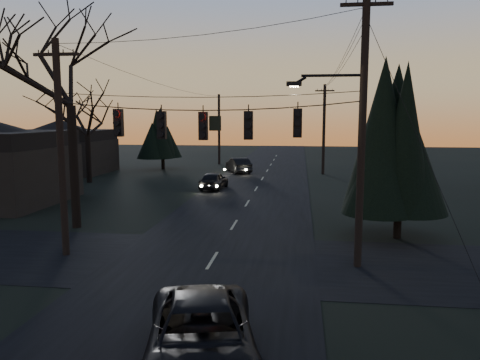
# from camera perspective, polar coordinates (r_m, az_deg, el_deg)

# --- Properties ---
(main_road) EXTENTS (8.00, 120.00, 0.02)m
(main_road) POSITION_cam_1_polar(r_m,az_deg,el_deg) (28.01, 0.42, -3.62)
(main_road) COLOR black
(main_road) RESTS_ON ground
(cross_road) EXTENTS (60.00, 7.00, 0.02)m
(cross_road) POSITION_cam_1_polar(r_m,az_deg,el_deg) (18.42, -3.40, -9.77)
(cross_road) COLOR black
(cross_road) RESTS_ON ground
(utility_pole_right) EXTENTS (5.00, 0.30, 10.00)m
(utility_pole_right) POSITION_cam_1_polar(r_m,az_deg,el_deg) (18.26, 14.10, -10.20)
(utility_pole_right) COLOR black
(utility_pole_right) RESTS_ON ground
(utility_pole_left) EXTENTS (1.80, 0.30, 8.50)m
(utility_pole_left) POSITION_cam_1_polar(r_m,az_deg,el_deg) (20.38, -20.41, -8.55)
(utility_pole_left) COLOR black
(utility_pole_left) RESTS_ON ground
(utility_pole_far_r) EXTENTS (1.80, 0.30, 8.50)m
(utility_pole_far_r) POSITION_cam_1_polar(r_m,az_deg,el_deg) (45.64, 10.06, 0.71)
(utility_pole_far_r) COLOR black
(utility_pole_far_r) RESTS_ON ground
(utility_pole_far_l) EXTENTS (0.30, 0.30, 8.00)m
(utility_pole_far_l) POSITION_cam_1_polar(r_m,az_deg,el_deg) (54.34, -2.54, 1.95)
(utility_pole_far_l) COLOR black
(utility_pole_far_l) RESTS_ON ground
(span_signal_assembly) EXTENTS (11.50, 0.44, 1.56)m
(span_signal_assembly) POSITION_cam_1_polar(r_m,az_deg,el_deg) (17.61, -4.31, 6.80)
(span_signal_assembly) COLOR black
(span_signal_assembly) RESTS_ON ground
(bare_tree_left) EXTENTS (8.70, 8.70, 12.15)m
(bare_tree_left) POSITION_cam_1_polar(r_m,az_deg,el_deg) (24.62, -20.18, 14.18)
(bare_tree_left) COLOR black
(bare_tree_left) RESTS_ON ground
(evergreen_right) EXTENTS (4.04, 4.04, 7.37)m
(evergreen_right) POSITION_cam_1_polar(r_m,az_deg,el_deg) (22.19, 19.05, 4.05)
(evergreen_right) COLOR black
(evergreen_right) RESTS_ON ground
(bare_tree_dist) EXTENTS (6.93, 6.93, 7.85)m
(bare_tree_dist) POSITION_cam_1_polar(r_m,az_deg,el_deg) (40.98, -18.20, 7.33)
(bare_tree_dist) COLOR black
(bare_tree_dist) RESTS_ON ground
(evergreen_dist) EXTENTS (3.49, 3.49, 5.90)m
(evergreen_dist) POSITION_cam_1_polar(r_m,az_deg,el_deg) (49.56, -9.44, 5.38)
(evergreen_dist) COLOR black
(evergreen_dist) RESTS_ON ground
(house_left_far) EXTENTS (9.00, 7.00, 5.20)m
(house_left_far) POSITION_cam_1_polar(r_m,az_deg,el_deg) (49.22, -20.97, 3.86)
(house_left_far) COLOR black
(house_left_far) RESTS_ON ground
(suv_near) EXTENTS (3.49, 5.64, 1.46)m
(suv_near) POSITION_cam_1_polar(r_m,az_deg,el_deg) (10.90, -4.74, -18.63)
(suv_near) COLOR black
(suv_near) RESTS_ON ground
(sedan_oncoming_a) EXTENTS (1.90, 4.04, 1.33)m
(sedan_oncoming_a) POSITION_cam_1_polar(r_m,az_deg,el_deg) (35.71, -3.22, -0.07)
(sedan_oncoming_a) COLOR black
(sedan_oncoming_a) RESTS_ON ground
(sedan_oncoming_b) EXTENTS (3.19, 4.67, 1.46)m
(sedan_oncoming_b) POSITION_cam_1_polar(r_m,az_deg,el_deg) (45.96, -0.19, 1.79)
(sedan_oncoming_b) COLOR black
(sedan_oncoming_b) RESTS_ON ground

